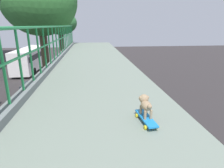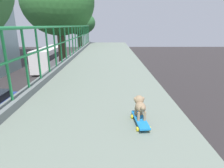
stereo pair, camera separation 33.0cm
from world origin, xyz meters
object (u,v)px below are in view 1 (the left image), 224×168
city_bus (30,58)px  small_dog (145,104)px  car_green_seventh (35,91)px  toy_skateboard (146,118)px

city_bus → small_dog: small_dog is taller
car_green_seventh → toy_skateboard: toy_skateboard is taller
small_dog → city_bus: bearing=109.8°
car_green_seventh → small_dog: 16.14m
car_green_seventh → toy_skateboard: bearing=-68.1°
toy_skateboard → small_dog: (-0.00, 0.06, 0.19)m
small_dog → car_green_seventh: bearing=112.0°
car_green_seventh → small_dog: bearing=-68.0°
city_bus → toy_skateboard: bearing=-70.2°
toy_skateboard → small_dog: small_dog is taller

